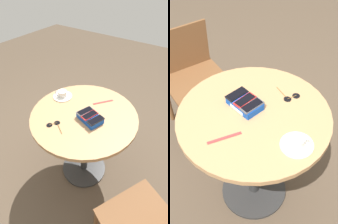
% 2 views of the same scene
% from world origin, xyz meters
% --- Properties ---
extents(ground_plane, '(8.00, 8.00, 0.00)m').
position_xyz_m(ground_plane, '(0.00, 0.00, 0.00)').
color(ground_plane, brown).
extents(round_table, '(0.84, 0.84, 0.77)m').
position_xyz_m(round_table, '(0.00, 0.00, 0.61)').
color(round_table, '#2D2D2D').
rests_on(round_table, ground_plane).
extents(phone_box, '(0.21, 0.17, 0.04)m').
position_xyz_m(phone_box, '(-0.08, 0.03, 0.79)').
color(phone_box, '#0F42AD').
rests_on(phone_box, round_table).
extents(phone_black, '(0.09, 0.14, 0.01)m').
position_xyz_m(phone_black, '(-0.14, 0.05, 0.82)').
color(phone_black, black).
rests_on(phone_black, phone_box).
extents(phone_red, '(0.09, 0.14, 0.01)m').
position_xyz_m(phone_red, '(-0.07, 0.03, 0.82)').
color(phone_red, red).
rests_on(phone_red, phone_box).
extents(phone_gray, '(0.09, 0.14, 0.01)m').
position_xyz_m(phone_gray, '(-0.02, 0.01, 0.82)').
color(phone_gray, '#515156').
rests_on(phone_gray, phone_box).
extents(saucer, '(0.17, 0.17, 0.01)m').
position_xyz_m(saucer, '(0.29, -0.08, 0.78)').
color(saucer, silver).
rests_on(saucer, round_table).
extents(coffee_cup, '(0.10, 0.08, 0.05)m').
position_xyz_m(coffee_cup, '(0.29, -0.08, 0.81)').
color(coffee_cup, silver).
rests_on(coffee_cup, saucer).
extents(lanyard_strap, '(0.12, 0.15, 0.00)m').
position_xyz_m(lanyard_strap, '(-0.05, -0.22, 0.77)').
color(lanyard_strap, red).
rests_on(lanyard_strap, round_table).
extents(sunglasses, '(0.15, 0.09, 0.01)m').
position_xyz_m(sunglasses, '(0.11, 0.22, 0.77)').
color(sunglasses, black).
rests_on(sunglasses, round_table).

